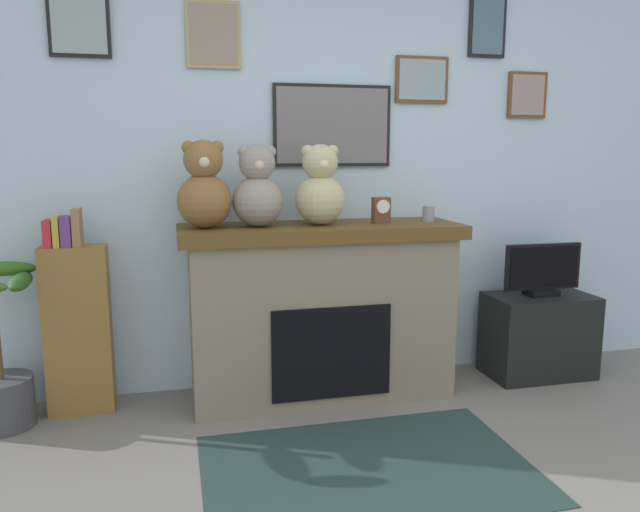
# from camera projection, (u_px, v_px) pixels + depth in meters

# --- Properties ---
(back_wall) EXTENTS (5.20, 0.15, 2.60)m
(back_wall) POSITION_uv_depth(u_px,v_px,m) (347.00, 179.00, 3.92)
(back_wall) COLOR silver
(back_wall) RESTS_ON ground_plane
(fireplace) EXTENTS (1.67, 0.59, 1.06)m
(fireplace) POSITION_uv_depth(u_px,v_px,m) (321.00, 310.00, 3.68)
(fireplace) COLOR gray
(fireplace) RESTS_ON ground_plane
(bookshelf) EXTENTS (0.36, 0.16, 1.17)m
(bookshelf) POSITION_uv_depth(u_px,v_px,m) (77.00, 324.00, 3.42)
(bookshelf) COLOR olive
(bookshelf) RESTS_ON ground_plane
(tv_stand) EXTENTS (0.68, 0.40, 0.55)m
(tv_stand) POSITION_uv_depth(u_px,v_px,m) (538.00, 335.00, 4.04)
(tv_stand) COLOR black
(tv_stand) RESTS_ON ground_plane
(television) EXTENTS (0.54, 0.14, 0.34)m
(television) POSITION_uv_depth(u_px,v_px,m) (542.00, 271.00, 3.97)
(television) COLOR black
(television) RESTS_ON tv_stand
(area_rug) EXTENTS (1.55, 1.03, 0.01)m
(area_rug) POSITION_uv_depth(u_px,v_px,m) (368.00, 468.00, 2.86)
(area_rug) COLOR #243836
(area_rug) RESTS_ON ground_plane
(candle_jar) EXTENTS (0.07, 0.07, 0.10)m
(candle_jar) POSITION_uv_depth(u_px,v_px,m) (428.00, 214.00, 3.72)
(candle_jar) COLOR gray
(candle_jar) RESTS_ON fireplace
(mantel_clock) EXTENTS (0.10, 0.08, 0.16)m
(mantel_clock) POSITION_uv_depth(u_px,v_px,m) (381.00, 210.00, 3.65)
(mantel_clock) COLOR brown
(mantel_clock) RESTS_ON fireplace
(teddy_bear_grey) EXTENTS (0.31, 0.31, 0.49)m
(teddy_bear_grey) POSITION_uv_depth(u_px,v_px,m) (204.00, 189.00, 3.38)
(teddy_bear_grey) COLOR brown
(teddy_bear_grey) RESTS_ON fireplace
(teddy_bear_cream) EXTENTS (0.29, 0.29, 0.47)m
(teddy_bear_cream) POSITION_uv_depth(u_px,v_px,m) (258.00, 190.00, 3.45)
(teddy_bear_cream) COLOR gray
(teddy_bear_cream) RESTS_ON fireplace
(teddy_bear_tan) EXTENTS (0.29, 0.29, 0.47)m
(teddy_bear_tan) POSITION_uv_depth(u_px,v_px,m) (320.00, 189.00, 3.54)
(teddy_bear_tan) COLOR #C2B887
(teddy_bear_tan) RESTS_ON fireplace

